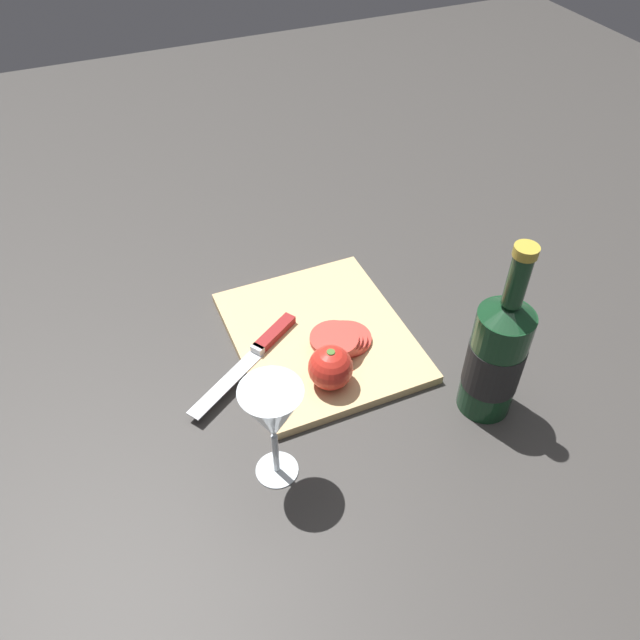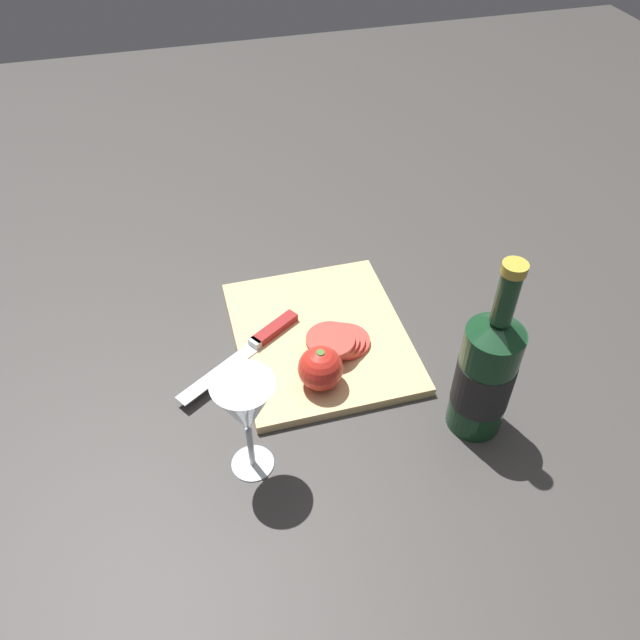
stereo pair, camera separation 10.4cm
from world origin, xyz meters
The scene contains 7 objects.
ground_plane centered at (0.00, 0.00, 0.00)m, with size 3.00×3.00×0.00m, color #383533.
cutting_board centered at (0.08, 0.01, 0.01)m, with size 0.33×0.28×0.02m.
wine_bottle centered at (-0.14, -0.16, 0.11)m, with size 0.08×0.08×0.30m.
wine_glass centered at (-0.13, 0.17, 0.12)m, with size 0.08×0.08×0.17m.
whole_tomato centered at (-0.02, 0.04, 0.05)m, with size 0.07×0.07×0.07m.
knife centered at (0.09, 0.11, 0.02)m, with size 0.16×0.22×0.01m.
tomato_slice_stack_near centered at (0.04, -0.01, 0.03)m, with size 0.09×0.11×0.03m.
Camera 1 is at (-0.60, 0.31, 0.76)m, focal length 35.00 mm.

